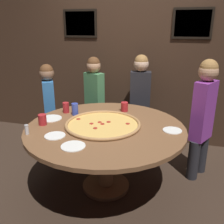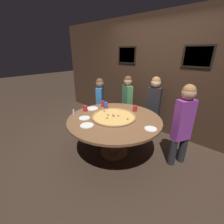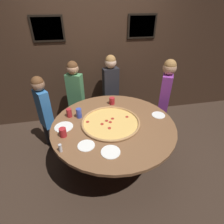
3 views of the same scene
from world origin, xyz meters
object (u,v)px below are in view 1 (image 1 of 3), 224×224
(drink_cup_by_shaker, at_px, (66,108))
(diner_far_left, at_px, (49,105))
(condiment_shaker, at_px, (27,130))
(white_plate_beside_cup, at_px, (55,136))
(diner_side_left, at_px, (94,96))
(white_plate_far_back, at_px, (73,146))
(dining_table, at_px, (105,137))
(white_plate_right_side, at_px, (51,118))
(diner_centre_back, at_px, (203,113))
(white_plate_left_side, at_px, (172,130))
(diner_far_right, at_px, (140,97))
(drink_cup_front_edge, at_px, (42,120))
(drink_cup_beside_pizza, at_px, (124,107))
(drink_cup_centre_back, at_px, (75,109))
(giant_pizza, at_px, (103,124))

(drink_cup_by_shaker, xyz_separation_m, diner_far_left, (-0.39, 0.29, -0.09))
(drink_cup_by_shaker, height_order, condiment_shaker, drink_cup_by_shaker)
(white_plate_beside_cup, bearing_deg, condiment_shaker, -173.65)
(diner_side_left, bearing_deg, white_plate_far_back, 127.45)
(dining_table, relative_size, white_plate_far_back, 7.70)
(dining_table, relative_size, white_plate_right_side, 6.89)
(white_plate_far_back, height_order, diner_centre_back, diner_centre_back)
(drink_cup_by_shaker, bearing_deg, white_plate_left_side, -9.97)
(white_plate_far_back, bearing_deg, diner_side_left, 102.47)
(white_plate_beside_cup, distance_m, diner_far_right, 1.57)
(drink_cup_front_edge, bearing_deg, diner_far_left, 113.98)
(diner_far_right, bearing_deg, white_plate_far_back, 69.80)
(white_plate_left_side, distance_m, diner_far_left, 1.72)
(drink_cup_beside_pizza, xyz_separation_m, white_plate_right_side, (-0.74, -0.47, -0.05))
(white_plate_far_back, xyz_separation_m, diner_far_left, (-0.83, 1.09, -0.03))
(drink_cup_front_edge, xyz_separation_m, condiment_shaker, (-0.02, -0.26, -0.01))
(drink_cup_beside_pizza, xyz_separation_m, diner_centre_back, (0.90, 0.01, -0.00))
(condiment_shaker, bearing_deg, drink_cup_centre_back, 70.28)
(drink_cup_by_shaker, bearing_deg, diner_centre_back, 9.09)
(drink_cup_centre_back, relative_size, diner_far_left, 0.11)
(drink_cup_front_edge, bearing_deg, diner_side_left, 81.44)
(white_plate_left_side, bearing_deg, white_plate_beside_cup, -158.32)
(dining_table, height_order, drink_cup_front_edge, drink_cup_front_edge)
(giant_pizza, relative_size, white_plate_left_side, 4.22)
(condiment_shaker, xyz_separation_m, diner_far_right, (0.85, 1.50, -0.02))
(drink_cup_centre_back, xyz_separation_m, white_plate_far_back, (0.30, -0.75, -0.07))
(giant_pizza, bearing_deg, drink_cup_centre_back, 151.57)
(white_plate_right_side, xyz_separation_m, diner_side_left, (0.18, 0.97, 0.00))
(drink_cup_beside_pizza, xyz_separation_m, white_plate_beside_cup, (-0.48, -0.88, -0.05))
(white_plate_beside_cup, bearing_deg, white_plate_right_side, 122.68)
(white_plate_left_side, distance_m, condiment_shaker, 1.42)
(drink_cup_by_shaker, xyz_separation_m, drink_cup_centre_back, (0.13, -0.04, 0.01))
(drink_cup_front_edge, relative_size, diner_far_right, 0.08)
(dining_table, relative_size, diner_centre_back, 1.18)
(diner_far_left, bearing_deg, diner_centre_back, -122.27)
(diner_side_left, bearing_deg, white_plate_beside_cup, 118.50)
(giant_pizza, bearing_deg, white_plate_right_side, 177.39)
(drink_cup_by_shaker, bearing_deg, drink_cup_beside_pizza, 19.62)
(white_plate_beside_cup, relative_size, white_plate_far_back, 0.92)
(dining_table, xyz_separation_m, white_plate_beside_cup, (-0.39, -0.36, 0.13))
(diner_far_right, bearing_deg, dining_table, 71.69)
(dining_table, distance_m, giant_pizza, 0.14)
(drink_cup_beside_pizza, xyz_separation_m, diner_far_left, (-1.05, 0.06, -0.08))
(white_plate_right_side, distance_m, diner_far_right, 1.35)
(condiment_shaker, relative_size, diner_centre_back, 0.07)
(condiment_shaker, xyz_separation_m, diner_far_left, (-0.30, 0.97, -0.07))
(giant_pizza, relative_size, drink_cup_centre_back, 5.74)
(giant_pizza, relative_size, diner_far_left, 0.63)
(drink_cup_by_shaker, height_order, diner_centre_back, diner_centre_back)
(drink_cup_by_shaker, height_order, drink_cup_centre_back, drink_cup_centre_back)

